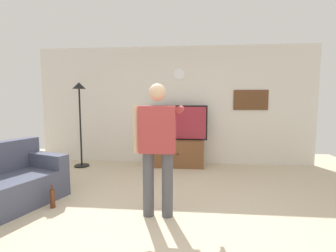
{
  "coord_description": "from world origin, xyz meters",
  "views": [
    {
      "loc": [
        0.42,
        -2.79,
        1.46
      ],
      "look_at": [
        0.04,
        1.2,
        1.05
      ],
      "focal_mm": 26.19,
      "sensor_mm": 36.0,
      "label": 1
    }
  ],
  "objects": [
    {
      "name": "wall_clock",
      "position": [
        0.14,
        2.89,
        2.07
      ],
      "size": [
        0.25,
        0.03,
        0.25
      ],
      "primitive_type": "cylinder",
      "rotation": [
        1.57,
        0.0,
        0.0
      ],
      "color": "white"
    },
    {
      "name": "ground_plane",
      "position": [
        0.0,
        0.0,
        0.0
      ],
      "size": [
        8.4,
        8.4,
        0.0
      ],
      "primitive_type": "plane",
      "color": "beige"
    },
    {
      "name": "beverage_bottle",
      "position": [
        -1.46,
        0.28,
        0.14
      ],
      "size": [
        0.07,
        0.07,
        0.33
      ],
      "color": "#592D19",
      "rests_on": "ground_plane"
    },
    {
      "name": "floor_lamp",
      "position": [
        -2.01,
        2.38,
        1.33
      ],
      "size": [
        0.32,
        0.32,
        1.86
      ],
      "color": "black",
      "rests_on": "ground_plane"
    },
    {
      "name": "back_wall",
      "position": [
        0.0,
        2.95,
        1.35
      ],
      "size": [
        6.4,
        0.1,
        2.7
      ],
      "primitive_type": "cube",
      "color": "silver",
      "rests_on": "ground_plane"
    },
    {
      "name": "television",
      "position": [
        0.14,
        2.65,
        0.98
      ],
      "size": [
        1.28,
        0.07,
        0.77
      ],
      "color": "black",
      "rests_on": "tv_stand"
    },
    {
      "name": "tv_stand",
      "position": [
        0.14,
        2.6,
        0.3
      ],
      "size": [
        1.11,
        0.49,
        0.59
      ],
      "color": "brown",
      "rests_on": "ground_plane"
    },
    {
      "name": "person_standing_nearer_lamp",
      "position": [
        0.01,
        0.2,
        0.95
      ],
      "size": [
        0.62,
        0.78,
        1.67
      ],
      "color": "#4C4C51",
      "rests_on": "ground_plane"
    },
    {
      "name": "framed_picture",
      "position": [
        1.75,
        2.9,
        1.48
      ],
      "size": [
        0.76,
        0.04,
        0.45
      ],
      "primitive_type": "cube",
      "color": "brown"
    }
  ]
}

